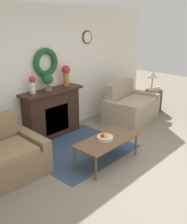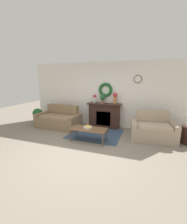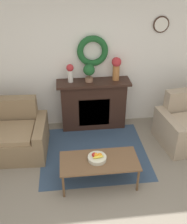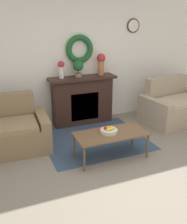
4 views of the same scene
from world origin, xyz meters
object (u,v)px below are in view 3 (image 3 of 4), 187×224
Objects in this scene: fruit_bowl at (97,158)px; coffee_table at (99,162)px; vase_on_mantel_right at (116,67)px; fireplace at (93,104)px; vase_on_mantel_left at (70,72)px; potted_plant_on_mantel at (89,71)px.

coffee_table is at bearing -33.52° from fruit_bowl.
vase_on_mantel_right is (0.56, 1.58, 0.81)m from fruit_bowl.
vase_on_mantel_left is (-0.43, 0.01, 0.71)m from fireplace.
vase_on_mantel_left is at bearing 176.73° from potted_plant_on_mantel.
vase_on_mantel_left is (-0.31, 1.58, 0.75)m from fruit_bowl.
fireplace is 0.88m from vase_on_mantel_right.
potted_plant_on_mantel is (0.01, 1.58, 0.83)m from coffee_table.
fireplace is at bearing 86.75° from coffee_table.
fruit_bowl is at bearing 146.48° from coffee_table.
fireplace is 0.72m from potted_plant_on_mantel.
potted_plant_on_mantel is at bearing 89.72° from coffee_table.
vase_on_mantel_left reaches higher than potted_plant_on_mantel.
fireplace is 1.19× the size of coffee_table.
fireplace is 1.58m from fruit_bowl.
coffee_table is at bearing -90.28° from potted_plant_on_mantel.
fireplace is 0.83m from vase_on_mantel_left.
coffee_table is 2.64× the size of vase_on_mantel_right.
fireplace is 1.60m from coffee_table.
vase_on_mantel_left is at bearing 179.26° from fireplace.
potted_plant_on_mantel is (-0.52, -0.02, -0.05)m from vase_on_mantel_right.
fireplace is at bearing 9.88° from potted_plant_on_mantel.
potted_plant_on_mantel is at bearing -177.78° from vase_on_mantel_right.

